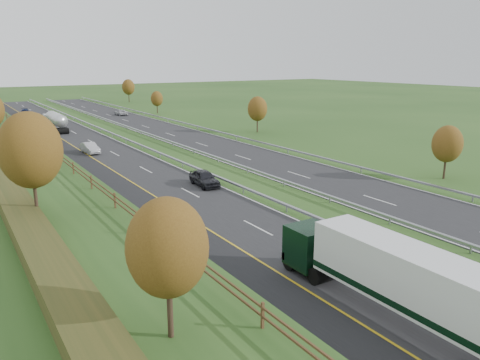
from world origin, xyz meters
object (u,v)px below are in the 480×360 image
(box_lorry, at_px, (406,282))
(car_small_far, at_px, (25,112))
(car_dark_near, at_px, (204,178))
(road_tanker, at_px, (55,121))
(car_oncoming, at_px, (121,112))
(car_silver_mid, at_px, (90,148))

(box_lorry, xyz_separation_m, car_small_far, (-1.13, 111.64, -1.63))
(car_dark_near, height_order, car_small_far, car_dark_near)
(box_lorry, height_order, road_tanker, box_lorry)
(box_lorry, bearing_deg, car_dark_near, 81.68)
(car_dark_near, xyz_separation_m, car_small_far, (-5.38, 82.63, -0.16))
(box_lorry, height_order, car_dark_near, box_lorry)
(box_lorry, xyz_separation_m, car_dark_near, (4.24, 29.01, -1.47))
(car_dark_near, bearing_deg, car_oncoming, 83.15)
(box_lorry, xyz_separation_m, car_silver_mid, (-1.13, 53.52, -1.54))
(road_tanker, distance_m, car_silver_mid, 25.76)
(car_dark_near, bearing_deg, road_tanker, 100.05)
(car_silver_mid, relative_size, car_small_far, 1.01)
(box_lorry, bearing_deg, road_tanker, 90.37)
(box_lorry, distance_m, road_tanker, 79.25)
(road_tanker, xyz_separation_m, car_oncoming, (18.73, 18.50, -1.18))
(car_dark_near, bearing_deg, car_silver_mid, 107.01)
(road_tanker, relative_size, car_oncoming, 2.42)
(box_lorry, distance_m, car_oncoming, 99.44)
(car_dark_near, relative_size, car_small_far, 1.06)
(road_tanker, height_order, car_dark_near, road_tanker)
(car_silver_mid, bearing_deg, car_small_far, 85.56)
(car_dark_near, relative_size, car_oncoming, 1.04)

